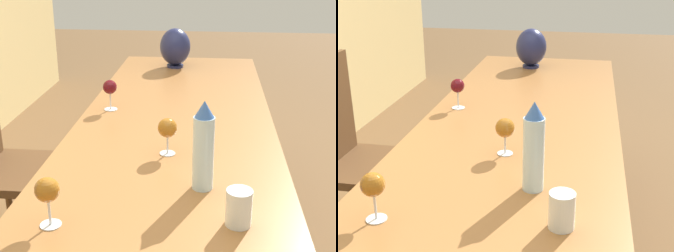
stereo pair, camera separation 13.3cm
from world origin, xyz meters
The scene contains 8 objects.
dining_table centered at (0.00, 0.00, 0.67)m, with size 3.10×0.83×0.74m.
water_bottle centered at (-0.26, -0.13, 0.87)m, with size 0.06×0.06×0.28m.
water_tumbler centered at (-0.46, -0.23, 0.79)m, with size 0.07×0.07×0.10m.
vase centered at (1.28, 0.08, 0.86)m, with size 0.19×0.19×0.24m.
wine_glass_0 centered at (0.44, 0.31, 0.84)m, with size 0.06×0.06×0.14m.
wine_glass_1 centered at (-0.51, 0.27, 0.84)m, with size 0.07×0.07×0.14m.
wine_glass_2 centered at (-0.02, 0.00, 0.83)m, with size 0.07×0.07×0.13m.
chair_far centered at (0.40, 0.81, 0.50)m, with size 0.44×0.44×0.96m.
Camera 1 is at (-1.55, -0.15, 1.43)m, focal length 50.00 mm.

